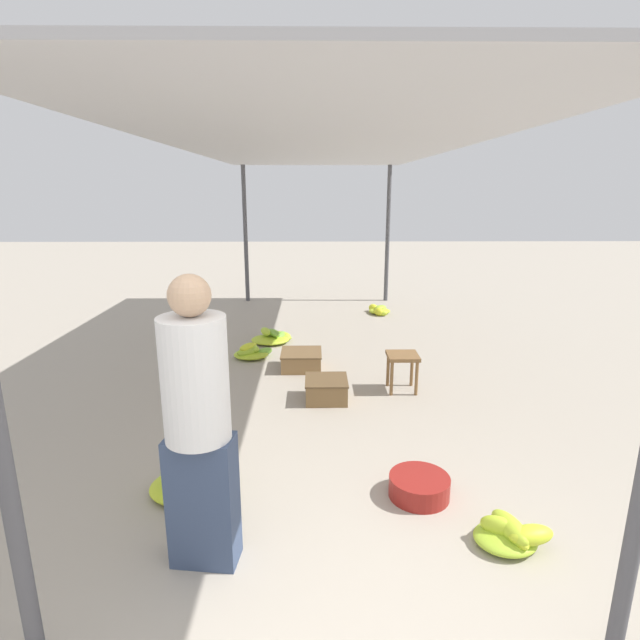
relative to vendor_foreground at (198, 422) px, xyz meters
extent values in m
cylinder|color=#4C4C51|center=(-0.68, 7.30, 0.40)|extent=(0.08, 0.08, 2.64)
cylinder|color=#4C4C51|center=(2.11, 7.30, 0.40)|extent=(0.08, 0.08, 2.64)
cube|color=#B2B2B7|center=(0.72, 3.32, 1.74)|extent=(3.19, 8.36, 0.04)
cube|color=#384766|center=(0.00, 0.00, -0.50)|extent=(0.41, 0.26, 0.82)
cylinder|color=white|center=(0.00, 0.00, 0.26)|extent=(0.42, 0.42, 0.71)
sphere|color=tan|center=(0.00, 0.00, 0.73)|extent=(0.23, 0.23, 0.23)
cube|color=brown|center=(1.64, 2.62, -0.51)|extent=(0.34, 0.34, 0.04)
cylinder|color=brown|center=(1.50, 2.49, -0.72)|extent=(0.04, 0.04, 0.39)
cylinder|color=brown|center=(1.77, 2.49, -0.72)|extent=(0.04, 0.04, 0.39)
cylinder|color=brown|center=(1.50, 2.76, -0.72)|extent=(0.04, 0.04, 0.39)
cylinder|color=brown|center=(1.77, 2.76, -0.72)|extent=(0.04, 0.04, 0.39)
cylinder|color=maroon|center=(1.42, 0.63, -0.83)|extent=(0.44, 0.44, 0.16)
ellipsoid|color=#9CC330|center=(-0.23, 3.67, -0.80)|extent=(0.30, 0.22, 0.12)
ellipsoid|color=#9CC330|center=(-0.17, 3.78, -0.78)|extent=(0.28, 0.31, 0.09)
ellipsoid|color=#72B238|center=(-0.01, 3.81, -0.85)|extent=(0.28, 0.30, 0.10)
ellipsoid|color=#C4D329|center=(-0.21, 3.72, -0.75)|extent=(0.28, 0.31, 0.10)
ellipsoid|color=#C8D428|center=(-0.18, 3.75, -0.82)|extent=(0.28, 0.30, 0.11)
ellipsoid|color=#ACC92D|center=(-0.18, 3.76, -0.86)|extent=(0.46, 0.40, 0.10)
ellipsoid|color=#AECA2D|center=(0.17, 4.59, -0.85)|extent=(0.33, 0.26, 0.12)
ellipsoid|color=#7AB536|center=(0.07, 4.43, -0.76)|extent=(0.28, 0.35, 0.10)
ellipsoid|color=#73B238|center=(0.17, 4.53, -0.84)|extent=(0.24, 0.33, 0.13)
ellipsoid|color=#A6C72E|center=(0.18, 4.53, -0.86)|extent=(0.32, 0.21, 0.10)
ellipsoid|color=#A7C72E|center=(-0.05, 4.47, -0.75)|extent=(0.22, 0.34, 0.11)
ellipsoid|color=#B0CB2D|center=(0.02, 4.43, -0.86)|extent=(0.56, 0.49, 0.10)
ellipsoid|color=yellow|center=(-0.28, 0.74, -0.66)|extent=(0.28, 0.32, 0.10)
ellipsoid|color=#B2CB2C|center=(-0.32, 0.64, -0.78)|extent=(0.15, 0.34, 0.15)
ellipsoid|color=#88BB34|center=(-0.35, 0.70, -0.69)|extent=(0.28, 0.34, 0.15)
ellipsoid|color=#8CBC33|center=(-0.25, 0.72, -0.67)|extent=(0.33, 0.25, 0.14)
ellipsoid|color=#8ABC33|center=(-0.30, 0.66, -0.74)|extent=(0.30, 0.14, 0.10)
ellipsoid|color=#80B735|center=(-0.29, 0.76, -0.77)|extent=(0.34, 0.22, 0.14)
ellipsoid|color=#BCD02A|center=(-0.27, 0.70, -0.86)|extent=(0.59, 0.51, 0.10)
ellipsoid|color=#BED02A|center=(1.99, 0.03, -0.79)|extent=(0.31, 0.20, 0.11)
ellipsoid|color=#C5D329|center=(1.90, 0.10, -0.82)|extent=(0.17, 0.34, 0.09)
ellipsoid|color=#B1CB2C|center=(1.82, 0.12, -0.80)|extent=(0.25, 0.20, 0.13)
ellipsoid|color=#B0CB2D|center=(1.89, 0.11, -0.79)|extent=(0.23, 0.36, 0.13)
ellipsoid|color=#A0C42F|center=(1.86, 0.10, -0.86)|extent=(0.39, 0.35, 0.10)
ellipsoid|color=yellow|center=(1.75, 6.30, -0.84)|extent=(0.23, 0.29, 0.15)
ellipsoid|color=#93BF32|center=(1.91, 6.25, -0.84)|extent=(0.19, 0.33, 0.12)
ellipsoid|color=yellow|center=(1.81, 6.04, -0.84)|extent=(0.23, 0.25, 0.14)
ellipsoid|color=#B7CD2B|center=(1.86, 6.01, -0.86)|extent=(0.24, 0.18, 0.11)
ellipsoid|color=#A0C42F|center=(1.86, 6.17, -0.80)|extent=(0.28, 0.29, 0.09)
ellipsoid|color=#89BB34|center=(1.84, 6.33, -0.85)|extent=(0.25, 0.24, 0.12)
ellipsoid|color=#B8CE2B|center=(1.85, 6.18, -0.86)|extent=(0.38, 0.33, 0.10)
cube|color=brown|center=(0.79, 2.38, -0.81)|extent=(0.43, 0.43, 0.21)
cube|color=brown|center=(0.79, 2.38, -0.69)|extent=(0.45, 0.45, 0.02)
cube|color=olive|center=(0.50, 3.35, -0.81)|extent=(0.49, 0.49, 0.20)
cube|color=brown|center=(0.50, 3.35, -0.70)|extent=(0.51, 0.51, 0.02)
camera|label=1|loc=(0.66, -2.58, 1.27)|focal=28.00mm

